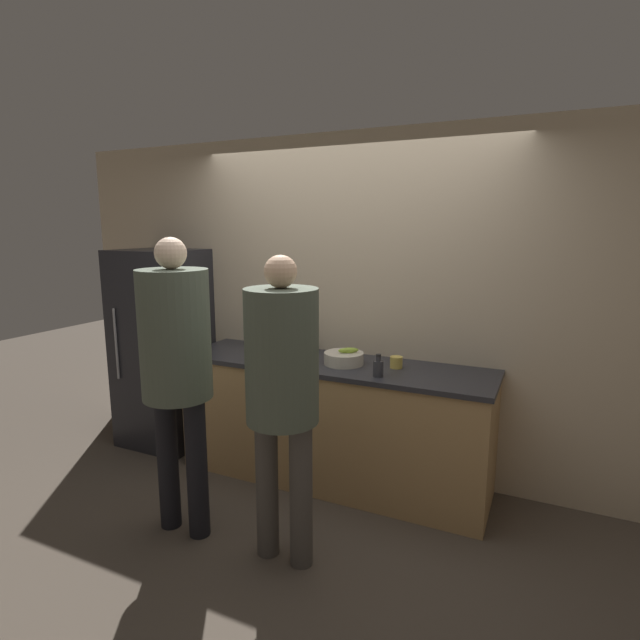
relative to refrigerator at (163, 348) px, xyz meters
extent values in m
plane|color=#4C4238|center=(1.63, -0.38, -0.86)|extent=(14.00, 14.00, 0.00)
cube|color=#C6B293|center=(1.63, 0.33, 0.44)|extent=(5.20, 0.06, 2.60)
cube|color=tan|center=(1.63, 0.00, -0.41)|extent=(2.31, 0.66, 0.89)
cube|color=#28282D|center=(1.63, 0.00, 0.05)|extent=(2.34, 0.69, 0.03)
cube|color=#232328|center=(0.00, 0.00, 0.00)|extent=(0.69, 0.62, 1.71)
cylinder|color=#99999E|center=(-0.21, -0.32, 0.09)|extent=(0.02, 0.02, 0.60)
cylinder|color=black|center=(0.93, -1.01, -0.41)|extent=(0.13, 0.13, 0.89)
cylinder|color=black|center=(1.16, -1.01, -0.41)|extent=(0.13, 0.13, 0.89)
cylinder|color=#515B4C|center=(1.05, -1.01, 0.42)|extent=(0.42, 0.42, 0.78)
sphere|color=beige|center=(1.05, -1.01, 0.90)|extent=(0.18, 0.18, 0.18)
cylinder|color=#4C4742|center=(1.64, -0.99, -0.43)|extent=(0.13, 0.13, 0.84)
cylinder|color=#4C4742|center=(1.86, -0.99, -0.43)|extent=(0.13, 0.13, 0.84)
cylinder|color=#515B4C|center=(1.75, -0.99, 0.36)|extent=(0.40, 0.40, 0.74)
sphere|color=#DBAD89|center=(1.75, -0.99, 0.81)|extent=(0.18, 0.18, 0.18)
cylinder|color=beige|center=(1.73, -0.04, 0.11)|extent=(0.29, 0.29, 0.09)
ellipsoid|color=#99BC38|center=(1.76, -0.04, 0.17)|extent=(0.15, 0.12, 0.04)
cylinder|color=#3D424C|center=(1.33, 0.18, 0.13)|extent=(0.10, 0.10, 0.12)
cylinder|color=#99754C|center=(1.32, 0.18, 0.21)|extent=(0.01, 0.05, 0.19)
cylinder|color=#99754C|center=(1.34, 0.18, 0.21)|extent=(0.03, 0.04, 0.19)
cylinder|color=#99754C|center=(1.33, 0.17, 0.21)|extent=(0.04, 0.01, 0.19)
cylinder|color=#333338|center=(2.05, -0.22, 0.12)|extent=(0.07, 0.07, 0.11)
cylinder|color=#333338|center=(2.05, -0.22, 0.19)|extent=(0.03, 0.03, 0.03)
cylinder|color=black|center=(2.05, -0.22, 0.21)|extent=(0.03, 0.03, 0.01)
cylinder|color=brown|center=(0.83, 0.18, 0.15)|extent=(0.07, 0.07, 0.17)
cylinder|color=brown|center=(0.83, 0.18, 0.27)|extent=(0.03, 0.03, 0.05)
cylinder|color=black|center=(0.83, 0.18, 0.30)|extent=(0.03, 0.03, 0.02)
cylinder|color=gold|center=(2.10, 0.03, 0.11)|extent=(0.09, 0.09, 0.08)
camera|label=1|loc=(3.05, -3.26, 1.04)|focal=28.00mm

